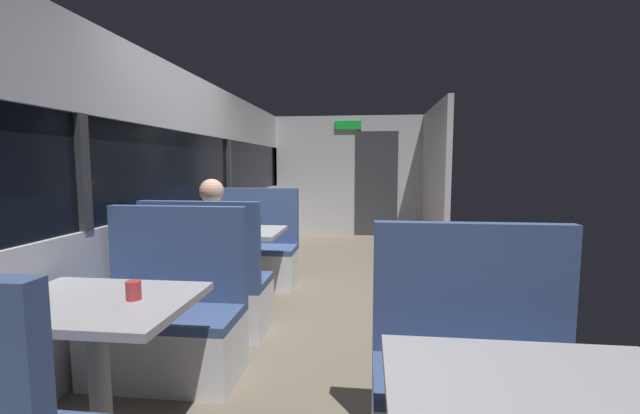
{
  "coord_description": "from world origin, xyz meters",
  "views": [
    {
      "loc": [
        0.39,
        -3.86,
        1.38
      ],
      "look_at": [
        -0.26,
        1.72,
        0.8
      ],
      "focal_mm": 23.24,
      "sensor_mm": 36.0,
      "label": 1
    }
  ],
  "objects_px": {
    "dining_table_mid_window": "(236,240)",
    "dining_table_near_window": "(96,320)",
    "bench_front_aisle_facing_entry": "(477,394)",
    "seated_passenger": "(212,266)",
    "coffee_cup_primary": "(134,290)",
    "bench_near_window_facing_entry": "(169,326)",
    "bench_mid_window_facing_end": "(209,293)",
    "bench_mid_window_facing_entry": "(255,256)"
  },
  "relations": [
    {
      "from": "dining_table_mid_window",
      "to": "dining_table_near_window",
      "type": "bearing_deg",
      "value": -90.0
    },
    {
      "from": "bench_front_aisle_facing_entry",
      "to": "seated_passenger",
      "type": "xyz_separation_m",
      "value": [
        -1.79,
        1.38,
        0.21
      ]
    },
    {
      "from": "dining_table_near_window",
      "to": "coffee_cup_primary",
      "type": "relative_size",
      "value": 10.0
    },
    {
      "from": "coffee_cup_primary",
      "to": "bench_near_window_facing_entry",
      "type": "bearing_deg",
      "value": 105.13
    },
    {
      "from": "bench_front_aisle_facing_entry",
      "to": "bench_mid_window_facing_end",
      "type": "bearing_deg",
      "value": 143.94
    },
    {
      "from": "bench_mid_window_facing_entry",
      "to": "coffee_cup_primary",
      "type": "bearing_deg",
      "value": -86.23
    },
    {
      "from": "dining_table_near_window",
      "to": "bench_mid_window_facing_end",
      "type": "bearing_deg",
      "value": 90.0
    },
    {
      "from": "bench_mid_window_facing_entry",
      "to": "seated_passenger",
      "type": "bearing_deg",
      "value": -90.0
    },
    {
      "from": "bench_front_aisle_facing_entry",
      "to": "coffee_cup_primary",
      "type": "xyz_separation_m",
      "value": [
        -1.61,
        -0.08,
        0.46
      ]
    },
    {
      "from": "bench_near_window_facing_entry",
      "to": "coffee_cup_primary",
      "type": "height_order",
      "value": "bench_near_window_facing_entry"
    },
    {
      "from": "bench_mid_window_facing_entry",
      "to": "bench_front_aisle_facing_entry",
      "type": "distance_m",
      "value": 3.24
    },
    {
      "from": "dining_table_near_window",
      "to": "bench_near_window_facing_entry",
      "type": "distance_m",
      "value": 0.77
    },
    {
      "from": "bench_near_window_facing_entry",
      "to": "bench_front_aisle_facing_entry",
      "type": "relative_size",
      "value": 1.0
    },
    {
      "from": "bench_mid_window_facing_end",
      "to": "coffee_cup_primary",
      "type": "distance_m",
      "value": 1.47
    },
    {
      "from": "dining_table_mid_window",
      "to": "bench_mid_window_facing_entry",
      "type": "relative_size",
      "value": 0.82
    },
    {
      "from": "dining_table_near_window",
      "to": "coffee_cup_primary",
      "type": "distance_m",
      "value": 0.23
    },
    {
      "from": "seated_passenger",
      "to": "bench_mid_window_facing_entry",
      "type": "bearing_deg",
      "value": 90.0
    },
    {
      "from": "dining_table_mid_window",
      "to": "bench_front_aisle_facing_entry",
      "type": "bearing_deg",
      "value": -48.21
    },
    {
      "from": "dining_table_mid_window",
      "to": "bench_front_aisle_facing_entry",
      "type": "height_order",
      "value": "bench_front_aisle_facing_entry"
    },
    {
      "from": "bench_mid_window_facing_entry",
      "to": "bench_front_aisle_facing_entry",
      "type": "height_order",
      "value": "same"
    },
    {
      "from": "dining_table_mid_window",
      "to": "seated_passenger",
      "type": "relative_size",
      "value": 0.71
    },
    {
      "from": "dining_table_mid_window",
      "to": "bench_mid_window_facing_entry",
      "type": "xyz_separation_m",
      "value": [
        0.0,
        0.7,
        -0.31
      ]
    },
    {
      "from": "bench_mid_window_facing_end",
      "to": "bench_front_aisle_facing_entry",
      "type": "bearing_deg",
      "value": -36.06
    },
    {
      "from": "seated_passenger",
      "to": "bench_mid_window_facing_end",
      "type": "bearing_deg",
      "value": -90.0
    },
    {
      "from": "dining_table_mid_window",
      "to": "seated_passenger",
      "type": "bearing_deg",
      "value": -90.0
    },
    {
      "from": "dining_table_near_window",
      "to": "bench_near_window_facing_entry",
      "type": "relative_size",
      "value": 0.82
    },
    {
      "from": "bench_near_window_facing_entry",
      "to": "bench_mid_window_facing_entry",
      "type": "xyz_separation_m",
      "value": [
        0.0,
        2.1,
        0.0
      ]
    },
    {
      "from": "bench_mid_window_facing_entry",
      "to": "seated_passenger",
      "type": "distance_m",
      "value": 1.34
    },
    {
      "from": "dining_table_near_window",
      "to": "dining_table_mid_window",
      "type": "distance_m",
      "value": 2.1
    },
    {
      "from": "coffee_cup_primary",
      "to": "bench_mid_window_facing_entry",
      "type": "bearing_deg",
      "value": 93.77
    },
    {
      "from": "seated_passenger",
      "to": "dining_table_near_window",
      "type": "bearing_deg",
      "value": -90.0
    },
    {
      "from": "dining_table_near_window",
      "to": "seated_passenger",
      "type": "distance_m",
      "value": 1.48
    },
    {
      "from": "dining_table_near_window",
      "to": "bench_front_aisle_facing_entry",
      "type": "height_order",
      "value": "bench_front_aisle_facing_entry"
    },
    {
      "from": "bench_near_window_facing_entry",
      "to": "bench_mid_window_facing_end",
      "type": "height_order",
      "value": "same"
    },
    {
      "from": "bench_near_window_facing_entry",
      "to": "bench_mid_window_facing_end",
      "type": "distance_m",
      "value": 0.7
    },
    {
      "from": "dining_table_near_window",
      "to": "bench_mid_window_facing_end",
      "type": "height_order",
      "value": "bench_mid_window_facing_end"
    },
    {
      "from": "bench_near_window_facing_entry",
      "to": "bench_mid_window_facing_entry",
      "type": "height_order",
      "value": "same"
    },
    {
      "from": "bench_mid_window_facing_end",
      "to": "seated_passenger",
      "type": "xyz_separation_m",
      "value": [
        0.0,
        0.07,
        0.21
      ]
    },
    {
      "from": "bench_near_window_facing_entry",
      "to": "seated_passenger",
      "type": "xyz_separation_m",
      "value": [
        0.0,
        0.78,
        0.21
      ]
    },
    {
      "from": "bench_front_aisle_facing_entry",
      "to": "coffee_cup_primary",
      "type": "distance_m",
      "value": 1.67
    },
    {
      "from": "bench_mid_window_facing_entry",
      "to": "bench_mid_window_facing_end",
      "type": "bearing_deg",
      "value": -90.0
    },
    {
      "from": "dining_table_near_window",
      "to": "bench_mid_window_facing_end",
      "type": "xyz_separation_m",
      "value": [
        0.0,
        1.4,
        -0.31
      ]
    }
  ]
}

